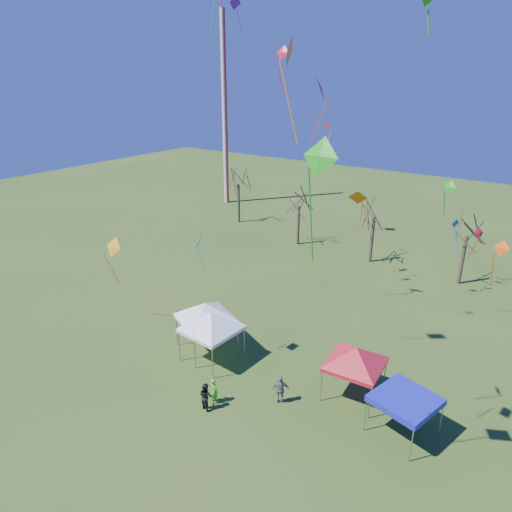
{
  "coord_description": "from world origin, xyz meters",
  "views": [
    {
      "loc": [
        12.27,
        -16.35,
        17.29
      ],
      "look_at": [
        -1.22,
        3.0,
        7.85
      ],
      "focal_mm": 32.0,
      "sensor_mm": 36.0,
      "label": 1
    }
  ],
  "objects": [
    {
      "name": "radio_mast",
      "position": [
        -28.0,
        34.0,
        12.5
      ],
      "size": [
        0.7,
        0.7,
        25.0
      ],
      "primitive_type": "cylinder",
      "color": "silver",
      "rests_on": "ground"
    },
    {
      "name": "kite_19",
      "position": [
        7.78,
        17.6,
        6.81
      ],
      "size": [
        0.82,
        0.95,
        2.35
      ],
      "rotation": [
        0.0,
        0.0,
        1.01
      ],
      "color": "red",
      "rests_on": "ground"
    },
    {
      "name": "kite_22",
      "position": [
        5.57,
        20.74,
        6.26
      ],
      "size": [
        0.88,
        0.97,
        2.73
      ],
      "rotation": [
        0.0,
        0.0,
        4.18
      ],
      "color": "blue",
      "rests_on": "ground"
    },
    {
      "name": "tree_3",
      "position": [
        6.03,
        24.04,
        6.08
      ],
      "size": [
        3.59,
        3.59,
        7.91
      ],
      "color": "#3D2D21",
      "rests_on": "ground"
    },
    {
      "name": "tent_white_west",
      "position": [
        -5.41,
        3.27,
        3.29
      ],
      "size": [
        4.33,
        4.33,
        4.07
      ],
      "rotation": [
        0.0,
        0.0,
        -0.43
      ],
      "color": "gray",
      "rests_on": "ground"
    },
    {
      "name": "tent_blue",
      "position": [
        7.83,
        3.13,
        2.07
      ],
      "size": [
        3.51,
        3.51,
        2.25
      ],
      "rotation": [
        0.0,
        0.0,
        -0.26
      ],
      "color": "gray",
      "rests_on": "ground"
    },
    {
      "name": "kite_13",
      "position": [
        -6.65,
        21.91,
        12.91
      ],
      "size": [
        0.97,
        0.67,
        2.34
      ],
      "rotation": [
        0.0,
        0.0,
        3.0
      ],
      "color": "#F0356E",
      "rests_on": "ground"
    },
    {
      "name": "person_grey",
      "position": [
        1.43,
        1.59,
        0.86
      ],
      "size": [
        1.06,
        0.93,
        1.72
      ],
      "primitive_type": "imported",
      "rotation": [
        0.0,
        0.0,
        3.76
      ],
      "color": "slate",
      "rests_on": "ground"
    },
    {
      "name": "tree_1",
      "position": [
        -10.77,
        24.65,
        5.79
      ],
      "size": [
        3.42,
        3.42,
        7.54
      ],
      "color": "#3D2D21",
      "rests_on": "ground"
    },
    {
      "name": "kite_11",
      "position": [
        -0.53,
        15.41,
        8.69
      ],
      "size": [
        1.67,
        1.33,
        3.15
      ],
      "rotation": [
        0.0,
        0.0,
        3.45
      ],
      "color": "#DE630B",
      "rests_on": "ground"
    },
    {
      "name": "tree_0",
      "position": [
        -20.85,
        27.38,
        6.49
      ],
      "size": [
        3.83,
        3.83,
        8.44
      ],
      "color": "#3D2D21",
      "rests_on": "ground"
    },
    {
      "name": "kite_14",
      "position": [
        -12.93,
        2.32,
        6.05
      ],
      "size": [
        1.53,
        1.07,
        3.93
      ],
      "rotation": [
        0.0,
        0.0,
        6.23
      ],
      "color": "orange",
      "rests_on": "ground"
    },
    {
      "name": "person_green",
      "position": [
        -1.63,
        -0.54,
        0.78
      ],
      "size": [
        0.62,
        0.45,
        1.56
      ],
      "primitive_type": "imported",
      "rotation": [
        0.0,
        0.0,
        2.99
      ],
      "color": "#46D021",
      "rests_on": "ground"
    },
    {
      "name": "tent_white_mid",
      "position": [
        -4.44,
        2.66,
        3.17
      ],
      "size": [
        4.45,
        4.45,
        3.93
      ],
      "rotation": [
        0.0,
        0.0,
        -0.08
      ],
      "color": "gray",
      "rests_on": "ground"
    },
    {
      "name": "kite_1",
      "position": [
        -4.64,
        2.02,
        8.24
      ],
      "size": [
        0.81,
        1.07,
        2.29
      ],
      "rotation": [
        0.0,
        0.0,
        5.2
      ],
      "color": "#0CC1C2",
      "rests_on": "ground"
    },
    {
      "name": "tree_2",
      "position": [
        -2.37,
        24.38,
        6.29
      ],
      "size": [
        3.71,
        3.71,
        8.18
      ],
      "color": "#3D2D21",
      "rests_on": "ground"
    },
    {
      "name": "ground",
      "position": [
        0.0,
        0.0,
        0.0
      ],
      "size": [
        140.0,
        140.0,
        0.0
      ],
      "primitive_type": "plane",
      "color": "#2F4D18",
      "rests_on": "ground"
    },
    {
      "name": "kite_0",
      "position": [
        3.9,
        -2.52,
        17.89
      ],
      "size": [
        0.79,
        1.05,
        3.5
      ],
      "rotation": [
        0.0,
        0.0,
        5.09
      ],
      "color": "orange",
      "rests_on": "ground"
    },
    {
      "name": "kite_27",
      "position": [
        3.87,
        -0.04,
        16.74
      ],
      "size": [
        0.88,
        1.09,
        2.47
      ],
      "rotation": [
        0.0,
        0.0,
        2.06
      ],
      "color": "#E84615",
      "rests_on": "ground"
    },
    {
      "name": "kite_17",
      "position": [
        10.01,
        9.96,
        8.52
      ],
      "size": [
        0.94,
        0.61,
        2.72
      ],
      "rotation": [
        0.0,
        0.0,
        6.01
      ],
      "color": "#F94F0D",
      "rests_on": "ground"
    },
    {
      "name": "kite_2",
      "position": [
        -12.88,
        24.12,
        19.18
      ],
      "size": [
        1.5,
        0.78,
        3.66
      ],
      "rotation": [
        0.0,
        0.0,
        6.22
      ],
      "color": "red",
      "rests_on": "ground"
    },
    {
      "name": "kite_18",
      "position": [
        7.14,
        8.67,
        11.74
      ],
      "size": [
        0.8,
        0.5,
        1.94
      ],
      "rotation": [
        0.0,
        0.0,
        6.0
      ],
      "color": "#199A17",
      "rests_on": "ground"
    },
    {
      "name": "kite_5",
      "position": [
        5.35,
        -2.78,
        14.72
      ],
      "size": [
        1.44,
        0.71,
        4.52
      ],
      "rotation": [
        0.0,
        0.0,
        6.17
      ],
      "color": "#21A018",
      "rests_on": "ground"
    },
    {
      "name": "kite_7",
      "position": [
        -8.84,
        11.47,
        21.71
      ],
      "size": [
        0.84,
        1.05,
        2.83
      ],
      "rotation": [
        0.0,
        0.0,
        4.46
      ],
      "color": "#6C17A2",
      "rests_on": "ground"
    },
    {
      "name": "person_dark",
      "position": [
        -1.67,
        -1.2,
        0.82
      ],
      "size": [
        0.89,
        0.75,
        1.64
      ],
      "primitive_type": "imported",
      "rotation": [
        0.0,
        0.0,
        2.97
      ],
      "color": "black",
      "rests_on": "ground"
    },
    {
      "name": "tent_red",
      "position": [
        4.53,
        4.48,
        3.01
      ],
      "size": [
        4.22,
        4.22,
        3.73
      ],
      "rotation": [
        0.0,
        0.0,
        0.07
      ],
      "color": "gray",
      "rests_on": "ground"
    }
  ]
}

